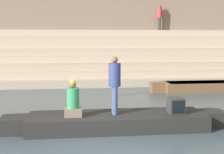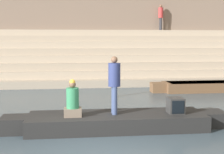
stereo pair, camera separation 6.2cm
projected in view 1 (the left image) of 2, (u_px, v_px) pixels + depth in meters
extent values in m
plane|color=#3D4C56|center=(94.00, 152.00, 6.99)|extent=(120.00, 120.00, 0.00)
cube|color=tan|center=(81.00, 78.00, 18.67)|extent=(36.00, 5.35, 0.39)
cube|color=#B2A28D|center=(81.00, 71.00, 18.95)|extent=(36.00, 4.68, 0.39)
cube|color=tan|center=(81.00, 64.00, 19.24)|extent=(36.00, 4.01, 0.39)
cube|color=#B2A28D|center=(81.00, 58.00, 19.52)|extent=(36.00, 3.34, 0.39)
cube|color=tan|center=(81.00, 51.00, 19.80)|extent=(36.00, 2.67, 0.39)
cube|color=#B2A28D|center=(80.00, 45.00, 20.08)|extent=(36.00, 2.00, 0.39)
cube|color=tan|center=(80.00, 39.00, 20.36)|extent=(36.00, 1.34, 0.39)
cube|color=#B2A28D|center=(80.00, 33.00, 20.65)|extent=(36.00, 0.67, 0.39)
cube|color=#7F6B5B|center=(79.00, 10.00, 21.38)|extent=(34.20, 1.20, 9.05)
cube|color=#4C4037|center=(80.00, 72.00, 21.27)|extent=(34.20, 0.12, 0.60)
cube|color=black|center=(117.00, 121.00, 8.77)|extent=(4.95, 1.38, 0.43)
cube|color=#2D2D2D|center=(117.00, 115.00, 8.75)|extent=(4.55, 1.28, 0.05)
cube|color=black|center=(213.00, 118.00, 9.11)|extent=(0.69, 0.76, 0.43)
cube|color=black|center=(14.00, 125.00, 8.43)|extent=(0.69, 0.76, 0.43)
cylinder|color=olive|center=(89.00, 112.00, 9.45)|extent=(2.99, 0.04, 0.04)
cylinder|color=#3D4C75|center=(114.00, 99.00, 8.81)|extent=(0.14, 0.14, 0.78)
cylinder|color=#3D4C75|center=(115.00, 101.00, 8.62)|extent=(0.14, 0.14, 0.78)
cylinder|color=navy|center=(115.00, 75.00, 8.63)|extent=(0.34, 0.34, 0.65)
sphere|color=brown|center=(115.00, 60.00, 8.58)|extent=(0.19, 0.19, 0.19)
cube|color=#756656|center=(73.00, 112.00, 8.45)|extent=(0.47, 0.37, 0.23)
cylinder|color=#338456|center=(73.00, 98.00, 8.40)|extent=(0.34, 0.34, 0.55)
sphere|color=brown|center=(73.00, 85.00, 8.36)|extent=(0.19, 0.19, 0.19)
sphere|color=gold|center=(73.00, 82.00, 8.35)|extent=(0.16, 0.16, 0.16)
cube|color=#2D2D2D|center=(176.00, 105.00, 8.83)|extent=(0.42, 0.48, 0.44)
cube|color=black|center=(178.00, 107.00, 8.59)|extent=(0.34, 0.02, 0.36)
cube|color=brown|center=(211.00, 86.00, 15.24)|extent=(4.73, 1.21, 0.45)
cube|color=beige|center=(211.00, 82.00, 15.22)|extent=(4.35, 1.11, 0.05)
cube|color=brown|center=(157.00, 87.00, 14.92)|extent=(0.66, 0.67, 0.45)
cylinder|color=brown|center=(115.00, 86.00, 13.68)|extent=(0.13, 0.13, 0.91)
cylinder|color=#28282D|center=(159.00, 24.00, 21.31)|extent=(0.13, 0.13, 0.82)
cylinder|color=#28282D|center=(160.00, 24.00, 21.14)|extent=(0.13, 0.13, 0.82)
cylinder|color=#B23333|center=(160.00, 13.00, 21.13)|extent=(0.32, 0.32, 0.69)
sphere|color=brown|center=(160.00, 6.00, 21.08)|extent=(0.20, 0.20, 0.20)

